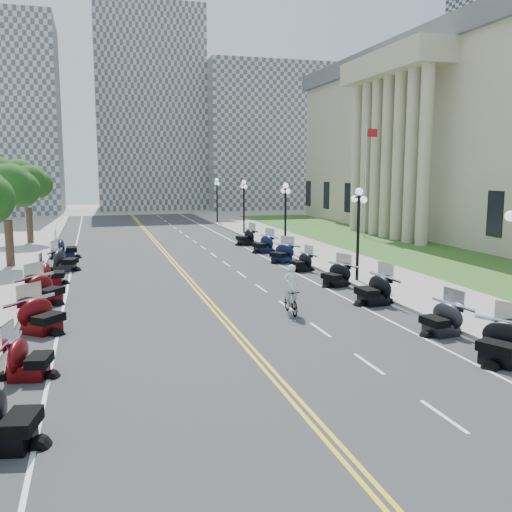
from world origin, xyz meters
TOP-DOWN VIEW (x-y plane):
  - ground at (0.00, 0.00)m, footprint 160.00×160.00m
  - road at (0.00, 10.00)m, footprint 16.00×90.00m
  - centerline_yellow_a at (-0.12, 10.00)m, footprint 0.12×90.00m
  - centerline_yellow_b at (0.12, 10.00)m, footprint 0.12×90.00m
  - edge_line_north at (6.40, 10.00)m, footprint 0.12×90.00m
  - edge_line_south at (-6.40, 10.00)m, footprint 0.12×90.00m
  - lane_dash_3 at (3.20, -12.00)m, footprint 0.12×2.00m
  - lane_dash_4 at (3.20, -8.00)m, footprint 0.12×2.00m
  - lane_dash_5 at (3.20, -4.00)m, footprint 0.12×2.00m
  - lane_dash_6 at (3.20, 0.00)m, footprint 0.12×2.00m
  - lane_dash_7 at (3.20, 4.00)m, footprint 0.12×2.00m
  - lane_dash_8 at (3.20, 8.00)m, footprint 0.12×2.00m
  - lane_dash_9 at (3.20, 12.00)m, footprint 0.12×2.00m
  - lane_dash_10 at (3.20, 16.00)m, footprint 0.12×2.00m
  - lane_dash_11 at (3.20, 20.00)m, footprint 0.12×2.00m
  - lane_dash_12 at (3.20, 24.00)m, footprint 0.12×2.00m
  - lane_dash_13 at (3.20, 28.00)m, footprint 0.12×2.00m
  - lane_dash_14 at (3.20, 32.00)m, footprint 0.12×2.00m
  - lane_dash_15 at (3.20, 36.00)m, footprint 0.12×2.00m
  - lane_dash_16 at (3.20, 40.00)m, footprint 0.12×2.00m
  - lane_dash_17 at (3.20, 44.00)m, footprint 0.12×2.00m
  - lane_dash_18 at (3.20, 48.00)m, footprint 0.12×2.00m
  - lane_dash_19 at (3.20, 52.00)m, footprint 0.12×2.00m
  - sidewalk_north at (10.50, 10.00)m, footprint 5.00×90.00m
  - lawn at (17.50, 18.00)m, footprint 9.00×60.00m
  - civic_building at (32.00, 22.00)m, footprint 26.00×51.00m
  - distant_block_b at (4.00, 68.00)m, footprint 16.00×12.00m
  - distant_block_c at (22.00, 65.00)m, footprint 20.00×14.00m
  - street_lamp_2 at (8.60, 4.00)m, footprint 0.50×1.20m
  - street_lamp_3 at (8.60, 16.00)m, footprint 0.50×1.20m
  - street_lamp_4 at (8.60, 28.00)m, footprint 0.50×1.20m
  - street_lamp_5 at (8.60, 40.00)m, footprint 0.50×1.20m
  - flagpole at (18.00, 22.00)m, footprint 1.10×0.20m
  - tree_3 at (-10.00, 14.00)m, footprint 4.80×4.80m
  - tree_4 at (-10.00, 26.00)m, footprint 4.80×4.80m
  - motorcycle_n_3 at (7.24, -9.12)m, footprint 2.85×2.85m
  - motorcycle_n_4 at (7.23, -5.82)m, footprint 2.16×2.16m
  - motorcycle_n_5 at (7.11, -0.76)m, footprint 2.34×2.34m
  - motorcycle_n_6 at (7.13, 3.48)m, footprint 2.49×2.49m
  - motorcycle_n_7 at (6.96, 8.17)m, footprint 2.05×2.05m
  - motorcycle_n_8 at (6.83, 11.53)m, footprint 2.71×2.71m
  - motorcycle_n_9 at (6.96, 16.22)m, footprint 2.53×2.53m
  - motorcycle_n_10 at (6.82, 20.69)m, footprint 2.39×2.39m
  - motorcycle_s_3 at (-6.98, -10.77)m, footprint 2.51×2.51m
  - motorcycle_s_4 at (-6.94, -6.37)m, footprint 2.26×2.26m
  - motorcycle_s_5 at (-6.96, -1.50)m, footprint 2.98×2.98m
  - motorcycle_s_6 at (-7.20, 3.39)m, footprint 3.00×3.00m
  - motorcycle_s_7 at (-7.18, 8.00)m, footprint 2.02×2.02m
  - motorcycle_s_8 at (-6.73, 12.19)m, footprint 2.66×2.66m
  - motorcycle_s_9 at (-6.86, 17.22)m, footprint 2.27×2.27m
  - bicycle at (2.92, -1.41)m, footprint 0.59×1.81m
  - cyclist_rider at (2.92, -1.41)m, footprint 0.65×0.43m

SIDE VIEW (x-z plane):
  - ground at x=0.00m, z-range 0.00..0.00m
  - road at x=0.00m, z-range 0.00..0.01m
  - centerline_yellow_a at x=-0.12m, z-range 0.01..0.01m
  - centerline_yellow_b at x=0.12m, z-range 0.01..0.01m
  - edge_line_north at x=6.40m, z-range 0.01..0.01m
  - edge_line_south at x=-6.40m, z-range 0.01..0.01m
  - lane_dash_3 at x=3.20m, z-range 0.01..0.01m
  - lane_dash_4 at x=3.20m, z-range 0.01..0.01m
  - lane_dash_5 at x=3.20m, z-range 0.01..0.01m
  - lane_dash_6 at x=3.20m, z-range 0.01..0.01m
  - lane_dash_7 at x=3.20m, z-range 0.01..0.01m
  - lane_dash_8 at x=3.20m, z-range 0.01..0.01m
  - lane_dash_9 at x=3.20m, z-range 0.01..0.01m
  - lane_dash_10 at x=3.20m, z-range 0.01..0.01m
  - lane_dash_11 at x=3.20m, z-range 0.01..0.01m
  - lane_dash_12 at x=3.20m, z-range 0.01..0.01m
  - lane_dash_13 at x=3.20m, z-range 0.01..0.01m
  - lane_dash_14 at x=3.20m, z-range 0.01..0.01m
  - lane_dash_15 at x=3.20m, z-range 0.01..0.01m
  - lane_dash_16 at x=3.20m, z-range 0.01..0.01m
  - lane_dash_17 at x=3.20m, z-range 0.01..0.01m
  - lane_dash_18 at x=3.20m, z-range 0.01..0.01m
  - lane_dash_19 at x=3.20m, z-range 0.01..0.01m
  - lawn at x=17.50m, z-range 0.00..0.10m
  - sidewalk_north at x=10.50m, z-range 0.00..0.15m
  - bicycle at x=2.92m, z-range 0.00..1.08m
  - motorcycle_n_7 at x=6.96m, z-range 0.00..1.25m
  - motorcycle_s_4 at x=-6.94m, z-range 0.00..1.35m
  - motorcycle_n_6 at x=7.13m, z-range 0.00..1.35m
  - motorcycle_s_7 at x=-7.18m, z-range 0.00..1.36m
  - motorcycle_n_4 at x=7.23m, z-range 0.00..1.36m
  - motorcycle_n_8 at x=6.83m, z-range 0.00..1.39m
  - motorcycle_n_9 at x=6.96m, z-range 0.00..1.43m
  - motorcycle_n_10 at x=6.82m, z-range 0.00..1.44m
  - motorcycle_s_5 at x=-6.96m, z-range 0.00..1.48m
  - motorcycle_s_3 at x=-6.98m, z-range 0.00..1.48m
  - motorcycle_s_8 at x=-6.73m, z-range 0.00..1.49m
  - motorcycle_n_3 at x=7.24m, z-range 0.00..1.50m
  - motorcycle_s_6 at x=-7.20m, z-range 0.00..1.50m
  - motorcycle_n_5 at x=7.11m, z-range 0.00..1.51m
  - motorcycle_s_9 at x=-6.86m, z-range 0.00..1.57m
  - cyclist_rider at x=2.92m, z-range 1.08..2.86m
  - street_lamp_2 at x=8.60m, z-range 0.15..5.05m
  - street_lamp_3 at x=8.60m, z-range 0.15..5.05m
  - street_lamp_4 at x=8.60m, z-range 0.15..5.05m
  - street_lamp_5 at x=8.60m, z-range 0.15..5.05m
  - tree_3 at x=-10.00m, z-range 0.15..9.35m
  - tree_4 at x=-10.00m, z-range 0.15..9.35m
  - flagpole at x=18.00m, z-range 0.00..10.00m
  - civic_building at x=32.00m, z-range 0.00..17.80m
  - distant_block_c at x=22.00m, z-range 0.00..22.00m
  - distant_block_b at x=4.00m, z-range 0.00..30.00m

